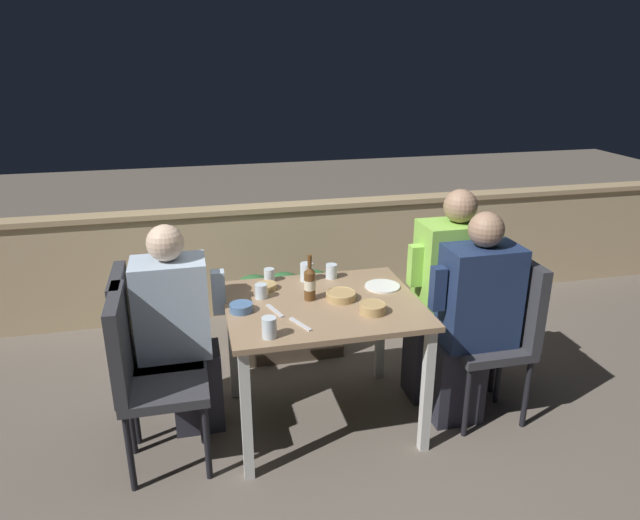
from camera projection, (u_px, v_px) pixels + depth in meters
name	position (u px, v px, depth m)	size (l,w,h in m)	color
ground_plane	(322.00, 420.00, 3.32)	(16.00, 16.00, 0.00)	#665B51
parapet_wall	(277.00, 257.00, 4.62)	(9.00, 0.18, 0.88)	tan
dining_table	(323.00, 318.00, 3.09)	(1.04, 0.84, 0.75)	#937556
planter_hedge	(285.00, 309.00, 3.96)	(0.75, 0.47, 0.58)	brown
chair_left_near	(142.00, 366.00, 2.78)	(0.43, 0.42, 0.95)	#333338
chair_left_far	(142.00, 340.00, 3.03)	(0.43, 0.42, 0.95)	#333338
person_blue_shirt	(181.00, 330.00, 3.07)	(0.48, 0.26, 1.20)	#282833
chair_right_near	(503.00, 323.00, 3.21)	(0.43, 0.42, 0.95)	#333338
person_navy_jumper	(471.00, 319.00, 3.15)	(0.49, 0.26, 1.24)	#282833
chair_right_far	(477.00, 305.00, 3.44)	(0.43, 0.42, 0.95)	#333338
person_green_blouse	(447.00, 297.00, 3.37)	(0.50, 0.26, 1.30)	#282833
beer_bottle	(310.00, 283.00, 3.06)	(0.06, 0.06, 0.25)	brown
plate_0	(382.00, 286.00, 3.25)	(0.20, 0.20, 0.01)	white
bowl_0	(241.00, 307.00, 2.94)	(0.12, 0.12, 0.04)	#4C709E
bowl_1	(341.00, 295.00, 3.09)	(0.16, 0.16, 0.04)	tan
bowl_2	(266.00, 286.00, 3.22)	(0.12, 0.12, 0.03)	tan
bowl_3	(373.00, 308.00, 2.93)	(0.14, 0.14, 0.05)	tan
glass_cup_0	(307.00, 272.00, 3.33)	(0.08, 0.08, 0.11)	silver
glass_cup_1	(331.00, 271.00, 3.37)	(0.07, 0.07, 0.08)	silver
glass_cup_2	(269.00, 327.00, 2.67)	(0.07, 0.07, 0.10)	silver
glass_cup_3	(261.00, 291.00, 3.10)	(0.07, 0.07, 0.08)	silver
glass_cup_4	(269.00, 275.00, 3.32)	(0.06, 0.06, 0.08)	silver
fork_0	(300.00, 324.00, 2.81)	(0.09, 0.16, 0.01)	silver
fork_1	(275.00, 311.00, 2.95)	(0.07, 0.17, 0.01)	silver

